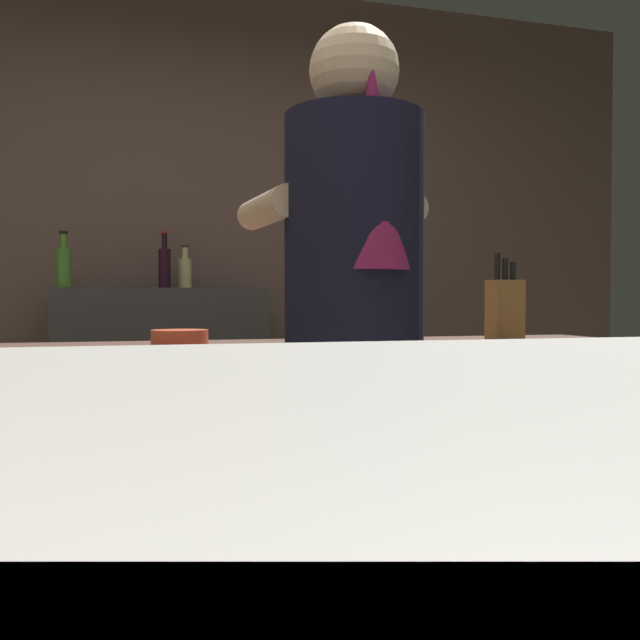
% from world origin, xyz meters
% --- Properties ---
extents(wall_back, '(5.20, 0.10, 2.70)m').
position_xyz_m(wall_back, '(0.00, 2.20, 1.35)').
color(wall_back, brown).
rests_on(wall_back, ground).
extents(prep_counter, '(2.10, 0.60, 0.93)m').
position_xyz_m(prep_counter, '(0.35, 0.64, 0.46)').
color(prep_counter, brown).
rests_on(prep_counter, ground).
extents(back_shelf, '(0.97, 0.36, 1.12)m').
position_xyz_m(back_shelf, '(-0.10, 1.92, 0.56)').
color(back_shelf, '#383837').
rests_on(back_shelf, ground).
extents(bartender, '(0.45, 0.53, 1.73)m').
position_xyz_m(bartender, '(0.29, 0.18, 1.00)').
color(bartender, '#233237').
rests_on(bartender, ground).
extents(knife_block, '(0.10, 0.08, 0.29)m').
position_xyz_m(knife_block, '(0.91, 0.54, 1.03)').
color(knife_block, olive).
rests_on(knife_block, prep_counter).
extents(mixing_bowl, '(0.17, 0.17, 0.05)m').
position_xyz_m(mixing_bowl, '(-0.10, 0.67, 0.95)').
color(mixing_bowl, '#CF4E31').
rests_on(mixing_bowl, prep_counter).
extents(chefs_knife, '(0.24, 0.07, 0.01)m').
position_xyz_m(chefs_knife, '(0.57, 0.59, 0.93)').
color(chefs_knife, silver).
rests_on(chefs_knife, prep_counter).
extents(bottle_olive_oil, '(0.06, 0.06, 0.21)m').
position_xyz_m(bottle_olive_oil, '(0.01, 1.98, 1.20)').
color(bottle_olive_oil, '#CFCB84').
rests_on(bottle_olive_oil, back_shelf).
extents(bottle_soy, '(0.06, 0.06, 0.27)m').
position_xyz_m(bottle_soy, '(-0.09, 1.89, 1.23)').
color(bottle_soy, black).
rests_on(bottle_soy, back_shelf).
extents(bottle_hot_sauce, '(0.07, 0.07, 0.25)m').
position_xyz_m(bottle_hot_sauce, '(-0.53, 1.82, 1.22)').
color(bottle_hot_sauce, '#49822C').
rests_on(bottle_hot_sauce, back_shelf).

